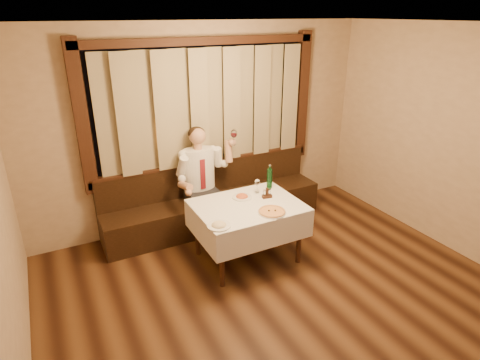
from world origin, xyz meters
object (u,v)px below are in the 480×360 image
banquette (214,204)px  pasta_cream (219,223)px  cruet_caddy (267,194)px  pasta_red (242,195)px  green_bottle (270,178)px  pizza (272,212)px  seated_man (202,174)px  dining_table (248,212)px

banquette → pasta_cream: 1.53m
banquette → cruet_caddy: banquette is taller
pasta_red → green_bottle: bearing=12.5°
pizza → seated_man: bearing=105.9°
pizza → pasta_red: bearing=102.9°
dining_table → pasta_red: (0.03, 0.20, 0.14)m
green_bottle → pizza: bearing=-118.7°
pasta_cream → cruet_caddy: 0.92m
banquette → pasta_cream: bearing=-111.4°
pasta_cream → cruet_caddy: size_ratio=2.02×
green_bottle → pasta_cream: bearing=-148.1°
dining_table → banquette: bearing=90.0°
pasta_cream → green_bottle: green_bottle is taller
dining_table → green_bottle: bearing=31.8°
banquette → pasta_cream: (-0.53, -1.35, 0.48)m
banquette → dining_table: 1.08m
pasta_red → green_bottle: size_ratio=0.76×
banquette → cruet_caddy: bearing=-72.5°
pasta_cream → pizza: bearing=0.9°
banquette → green_bottle: bearing=-56.0°
pasta_red → cruet_caddy: 0.31m
green_bottle → seated_man: (-0.70, 0.63, -0.04)m
cruet_caddy → seated_man: seated_man is taller
banquette → pizza: 1.43m
banquette → seated_man: (-0.21, -0.09, 0.55)m
green_bottle → banquette: bearing=124.0°
dining_table → seated_man: size_ratio=0.85×
banquette → cruet_caddy: (0.30, -0.97, 0.49)m
cruet_caddy → seated_man: 1.02m
banquette → pizza: bearing=-83.8°
cruet_caddy → seated_man: (-0.51, 0.88, 0.06)m
banquette → seated_man: bearing=-156.6°
dining_table → seated_man: seated_man is taller
pizza → pasta_cream: 0.68m
pizza → cruet_caddy: size_ratio=2.56×
dining_table → seated_man: bearing=102.7°
pasta_red → green_bottle: 0.48m
pizza → green_bottle: bearing=61.3°
pasta_red → seated_man: (-0.24, 0.73, 0.07)m
banquette → seated_man: size_ratio=2.15×
banquette → pasta_cream: size_ratio=12.31×
dining_table → pasta_cream: bearing=-148.1°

